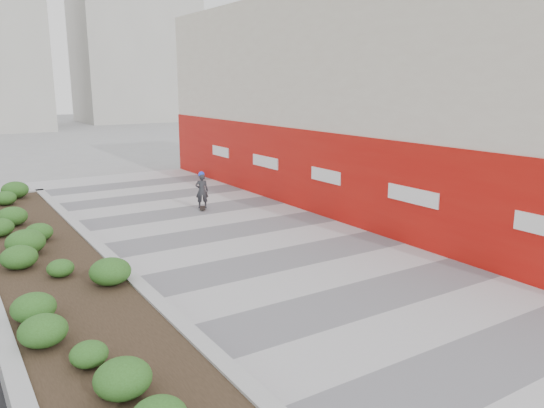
{
  "coord_description": "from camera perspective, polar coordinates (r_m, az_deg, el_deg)",
  "views": [
    {
      "loc": [
        -7.44,
        -6.33,
        4.64
      ],
      "look_at": [
        0.91,
        6.74,
        1.1
      ],
      "focal_mm": 35.0,
      "sensor_mm": 36.0,
      "label": 1
    }
  ],
  "objects": [
    {
      "name": "planter",
      "position": [
        14.12,
        -23.24,
        -5.62
      ],
      "size": [
        3.0,
        18.0,
        0.9
      ],
      "color": "#9E9EA0",
      "rests_on": "ground"
    },
    {
      "name": "distant_bldg_north_r",
      "position": [
        70.41,
        -14.57,
        18.46
      ],
      "size": [
        14.0,
        10.0,
        24.0
      ],
      "primitive_type": "cube",
      "color": "#ADAAA3",
      "rests_on": "ground"
    },
    {
      "name": "building",
      "position": [
        21.04,
        10.89,
        10.82
      ],
      "size": [
        6.04,
        24.08,
        8.0
      ],
      "color": "beige",
      "rests_on": "ground"
    },
    {
      "name": "skateboarder",
      "position": [
        19.94,
        -7.55,
        1.46
      ],
      "size": [
        0.56,
        0.74,
        1.46
      ],
      "rotation": [
        0.0,
        0.0,
        -0.43
      ],
      "color": "beige",
      "rests_on": "ground"
    },
    {
      "name": "manhole_cover",
      "position": [
        13.1,
        7.38,
        -7.99
      ],
      "size": [
        0.44,
        0.44,
        0.01
      ],
      "primitive_type": "cylinder",
      "color": "#595654",
      "rests_on": "ground"
    },
    {
      "name": "walkway",
      "position": [
        12.8,
        5.64,
        -8.44
      ],
      "size": [
        8.0,
        36.0,
        0.01
      ],
      "primitive_type": "cube",
      "color": "#A8A8AD",
      "rests_on": "ground"
    },
    {
      "name": "ground",
      "position": [
        10.81,
        15.75,
        -13.07
      ],
      "size": [
        160.0,
        160.0,
        0.0
      ],
      "primitive_type": "plane",
      "color": "gray",
      "rests_on": "ground"
    }
  ]
}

